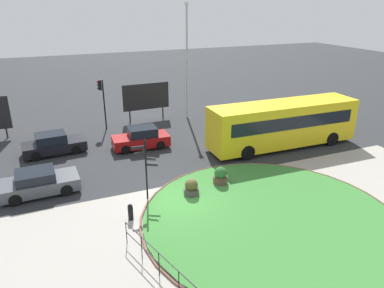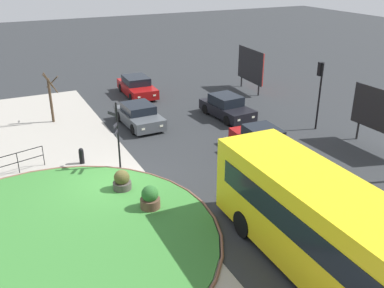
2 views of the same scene
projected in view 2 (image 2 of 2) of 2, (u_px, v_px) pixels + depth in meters
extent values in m
plane|color=#282B2D|center=(113.00, 184.00, 19.83)|extent=(120.00, 120.00, 0.00)
cube|color=#9E998E|center=(66.00, 194.00, 18.97)|extent=(32.00, 7.74, 0.02)
cylinder|color=#387A33|center=(52.00, 242.00, 15.68)|extent=(12.15, 12.15, 0.10)
torus|color=brown|center=(52.00, 242.00, 15.68)|extent=(12.46, 12.46, 0.11)
cylinder|color=black|center=(118.00, 137.00, 20.72)|extent=(0.09, 0.09, 3.28)
sphere|color=black|center=(116.00, 103.00, 20.05)|extent=(0.10, 0.10, 0.10)
cube|color=black|center=(115.00, 109.00, 20.52)|extent=(0.65, 0.12, 0.15)
cube|color=black|center=(112.00, 114.00, 20.51)|extent=(0.59, 0.26, 0.15)
cube|color=black|center=(115.00, 126.00, 20.18)|extent=(0.42, 0.31, 0.15)
cube|color=black|center=(116.00, 133.00, 20.27)|extent=(0.53, 0.30, 0.15)
cylinder|color=black|center=(82.00, 157.00, 21.66)|extent=(0.25, 0.25, 0.68)
sphere|color=black|center=(81.00, 150.00, 21.51)|extent=(0.24, 0.24, 0.24)
cylinder|color=black|center=(43.00, 156.00, 21.38)|extent=(0.04, 0.04, 1.06)
cylinder|color=black|center=(18.00, 163.00, 20.62)|extent=(0.04, 0.04, 1.06)
cube|color=yellow|center=(339.00, 239.00, 13.06)|extent=(10.87, 2.75, 2.91)
cube|color=black|center=(373.00, 217.00, 13.39)|extent=(9.52, 0.19, 0.88)
cube|color=black|center=(306.00, 238.00, 12.39)|extent=(9.52, 0.19, 0.88)
cylinder|color=black|center=(295.00, 209.00, 16.88)|extent=(1.01, 0.32, 1.00)
cylinder|color=black|center=(243.00, 224.00, 15.97)|extent=(1.01, 0.32, 1.00)
cube|color=#474C51|center=(140.00, 118.00, 26.57)|extent=(4.09, 2.01, 0.65)
cube|color=black|center=(138.00, 108.00, 26.48)|extent=(2.01, 1.72, 0.50)
cube|color=#EAEACC|center=(161.00, 126.00, 25.16)|extent=(0.03, 0.20, 0.12)
cube|color=#EAEACC|center=(143.00, 129.00, 24.67)|extent=(0.03, 0.20, 0.12)
cylinder|color=black|center=(161.00, 124.00, 26.00)|extent=(0.65, 0.24, 0.64)
cylinder|color=black|center=(134.00, 129.00, 25.26)|extent=(0.65, 0.24, 0.64)
cylinder|color=black|center=(145.00, 112.00, 28.03)|extent=(0.65, 0.24, 0.64)
cylinder|color=black|center=(120.00, 117.00, 27.29)|extent=(0.65, 0.24, 0.64)
cube|color=maroon|center=(137.00, 89.00, 32.40)|extent=(4.56, 2.03, 0.68)
cube|color=black|center=(136.00, 80.00, 32.31)|extent=(2.22, 1.74, 0.55)
cube|color=#EAEACC|center=(154.00, 95.00, 30.71)|extent=(0.03, 0.20, 0.12)
cube|color=#EAEACC|center=(139.00, 97.00, 30.28)|extent=(0.03, 0.20, 0.12)
cylinder|color=black|center=(154.00, 95.00, 31.64)|extent=(0.65, 0.24, 0.64)
cylinder|color=black|center=(132.00, 98.00, 30.99)|extent=(0.65, 0.24, 0.64)
cylinder|color=black|center=(143.00, 85.00, 33.98)|extent=(0.65, 0.24, 0.64)
cylinder|color=black|center=(121.00, 88.00, 33.32)|extent=(0.65, 0.24, 0.64)
cube|color=maroon|center=(261.00, 144.00, 22.70)|extent=(4.01, 1.95, 0.72)
cube|color=black|center=(263.00, 133.00, 22.31)|extent=(1.99, 1.63, 0.61)
cube|color=#EAEACC|center=(234.00, 132.00, 24.17)|extent=(0.03, 0.20, 0.12)
cube|color=#EAEACC|center=(250.00, 129.00, 24.55)|extent=(0.03, 0.20, 0.12)
cylinder|color=black|center=(236.00, 142.00, 23.53)|extent=(0.65, 0.25, 0.64)
cylinder|color=black|center=(261.00, 138.00, 24.10)|extent=(0.65, 0.25, 0.64)
cylinder|color=black|center=(259.00, 160.00, 21.48)|extent=(0.65, 0.25, 0.64)
cylinder|color=black|center=(286.00, 154.00, 22.05)|extent=(0.65, 0.25, 0.64)
cube|color=black|center=(227.00, 110.00, 27.94)|extent=(4.20, 2.10, 0.65)
cube|color=black|center=(226.00, 100.00, 27.82)|extent=(2.05, 1.72, 0.61)
cube|color=#EAEACC|center=(253.00, 117.00, 26.55)|extent=(0.03, 0.20, 0.12)
cube|color=#EAEACC|center=(239.00, 120.00, 26.05)|extent=(0.03, 0.20, 0.12)
cylinder|color=black|center=(249.00, 116.00, 27.38)|extent=(0.65, 0.27, 0.64)
cylinder|color=black|center=(228.00, 120.00, 26.63)|extent=(0.65, 0.27, 0.64)
cylinder|color=black|center=(226.00, 105.00, 29.39)|extent=(0.65, 0.27, 0.64)
cylinder|color=black|center=(206.00, 109.00, 28.63)|extent=(0.65, 0.27, 0.64)
cylinder|color=black|center=(319.00, 97.00, 25.40)|extent=(0.11, 0.11, 4.02)
cube|color=black|center=(321.00, 69.00, 24.94)|extent=(0.30, 0.30, 0.78)
sphere|color=red|center=(320.00, 64.00, 24.98)|extent=(0.16, 0.16, 0.16)
sphere|color=black|center=(319.00, 68.00, 25.07)|extent=(0.16, 0.16, 0.16)
sphere|color=black|center=(319.00, 73.00, 25.17)|extent=(0.16, 0.16, 0.16)
cylinder|color=black|center=(242.00, 74.00, 34.47)|extent=(0.12, 0.12, 2.01)
cylinder|color=black|center=(259.00, 82.00, 32.18)|extent=(0.12, 0.12, 2.01)
cube|color=red|center=(251.00, 65.00, 32.93)|extent=(3.59, 0.36, 2.39)
cube|color=black|center=(250.00, 65.00, 32.90)|extent=(3.69, 0.27, 2.49)
cylinder|color=black|center=(359.00, 122.00, 24.36)|extent=(0.12, 0.12, 2.10)
cube|color=silver|center=(384.00, 112.00, 22.73)|extent=(4.00, 0.22, 2.15)
cube|color=black|center=(383.00, 112.00, 22.70)|extent=(4.10, 0.13, 2.25)
cylinder|color=#47423D|center=(122.00, 186.00, 19.18)|extent=(0.81, 0.81, 0.43)
sphere|color=#4C4723|center=(122.00, 178.00, 19.01)|extent=(0.69, 0.69, 0.69)
cylinder|color=brown|center=(150.00, 204.00, 17.73)|extent=(0.82, 0.82, 0.50)
sphere|color=#286028|center=(150.00, 194.00, 17.54)|extent=(0.70, 0.70, 0.70)
cylinder|color=#423323|center=(51.00, 101.00, 26.75)|extent=(0.16, 0.16, 2.80)
cylinder|color=#423323|center=(51.00, 83.00, 26.01)|extent=(0.24, 0.78, 1.39)
cylinder|color=#423323|center=(52.00, 82.00, 26.69)|extent=(0.63, 0.72, 0.81)
cylinder|color=#423323|center=(48.00, 81.00, 26.00)|extent=(0.16, 0.59, 0.90)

